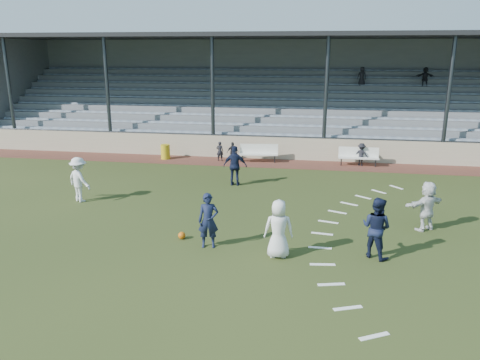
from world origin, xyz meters
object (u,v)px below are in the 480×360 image
Objects in this scene: player_navy_lead at (208,221)px; bench_right at (359,155)px; player_white_lead at (279,229)px; trash_bin at (165,152)px; football at (182,235)px; bench_left at (259,151)px.

bench_right is at bearing 54.23° from player_navy_lead.
player_white_lead reaches higher than player_navy_lead.
player_white_lead is at bearing -58.13° from trash_bin.
bench_right is 12.35m from football.
bench_left is 8.68× the size of football.
bench_left is 1.01× the size of bench_right.
football is at bearing -22.06° from player_white_lead.
player_white_lead is 2.15m from player_navy_lead.
trash_bin reaches higher than football.
player_navy_lead is (-5.23, -11.11, 0.25)m from bench_right.
bench_left is 10.73m from football.
player_white_lead reaches higher than football.
player_navy_lead is (-0.13, -11.11, 0.25)m from bench_left.
trash_bin is at bearing 174.92° from bench_left.
bench_right is 11.89m from player_white_lead.
trash_bin is 11.30m from football.
trash_bin is at bearing -65.69° from player_white_lead.
football is at bearing 144.99° from player_navy_lead.
player_white_lead reaches higher than trash_bin.
player_navy_lead reaches higher than football.
player_navy_lead is at bearing -96.76° from bench_left.
bench_left is 2.59× the size of trash_bin.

